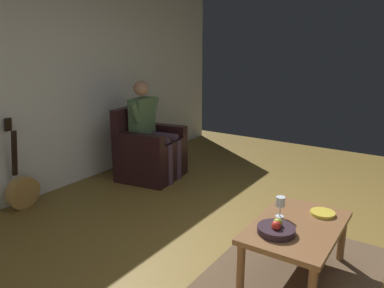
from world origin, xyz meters
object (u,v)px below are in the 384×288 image
object	(u,v)px
armchair	(149,153)
decorative_dish	(323,213)
coffee_table	(296,232)
fruit_bowl	(276,229)
guitar	(22,189)
person_seated	(151,127)
wine_glass_near	(280,203)

from	to	relation	value
armchair	decorative_dish	size ratio (longest dim) A/B	4.92
coffee_table	fruit_bowl	size ratio (longest dim) A/B	3.48
guitar	person_seated	bearing A→B (deg)	160.39
fruit_bowl	wine_glass_near	bearing A→B (deg)	-163.92
armchair	guitar	size ratio (longest dim) A/B	0.95
armchair	decorative_dish	xyz separation A→B (m)	(0.82, 2.50, 0.10)
guitar	decorative_dish	xyz separation A→B (m)	(-0.72, 3.02, 0.22)
guitar	decorative_dish	size ratio (longest dim) A/B	5.18
person_seated	decorative_dish	size ratio (longest dim) A/B	6.68
person_seated	coffee_table	bearing A→B (deg)	56.35
armchair	wine_glass_near	size ratio (longest dim) A/B	5.66
decorative_dish	fruit_bowl	bearing A→B (deg)	-21.41
armchair	fruit_bowl	bearing A→B (deg)	51.83
coffee_table	decorative_dish	bearing A→B (deg)	157.87
guitar	decorative_dish	distance (m)	3.11
armchair	person_seated	distance (m)	0.36
coffee_table	guitar	bearing A→B (deg)	-81.42
coffee_table	wine_glass_near	bearing A→B (deg)	-108.14
coffee_table	guitar	distance (m)	2.94
decorative_dish	wine_glass_near	bearing A→B (deg)	-49.97
fruit_bowl	decorative_dish	xyz separation A→B (m)	(-0.50, 0.20, -0.02)
guitar	wine_glass_near	xyz separation A→B (m)	(-0.49, 2.74, 0.33)
coffee_table	fruit_bowl	distance (m)	0.25
armchair	fruit_bowl	world-z (taller)	armchair
coffee_table	fruit_bowl	bearing A→B (deg)	-20.47
armchair	coffee_table	xyz separation A→B (m)	(1.11, 2.39, 0.02)
wine_glass_near	fruit_bowl	xyz separation A→B (m)	(0.27, 0.08, -0.09)
wine_glass_near	decorative_dish	world-z (taller)	wine_glass_near
armchair	decorative_dish	bearing A→B (deg)	63.44
wine_glass_near	coffee_table	bearing A→B (deg)	71.86
fruit_bowl	guitar	bearing A→B (deg)	-85.53
person_seated	coffee_table	xyz separation A→B (m)	(1.11, 2.35, -0.33)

